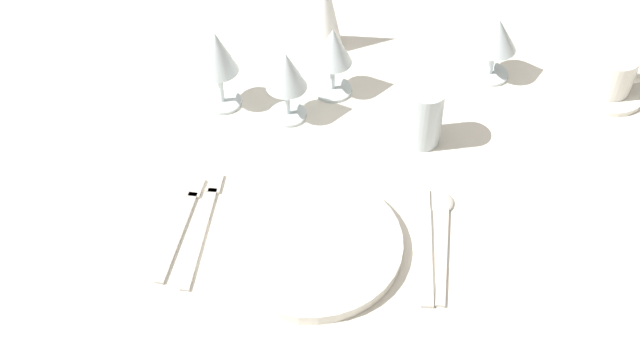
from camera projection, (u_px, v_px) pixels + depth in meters
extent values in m
cube|color=silver|center=(350.00, 142.00, 1.36)|extent=(1.80, 1.10, 0.04)
cube|color=silver|center=(370.00, 11.00, 1.82)|extent=(1.80, 0.01, 0.18)
cylinder|color=brown|center=(45.00, 100.00, 2.00)|extent=(0.07, 0.07, 0.70)
cylinder|color=white|center=(311.00, 244.00, 1.17)|extent=(0.27, 0.27, 0.02)
cube|color=beige|center=(199.00, 237.00, 1.19)|extent=(0.01, 0.20, 0.00)
cube|color=beige|center=(215.00, 184.00, 1.26)|extent=(0.02, 0.04, 0.00)
cube|color=beige|center=(177.00, 236.00, 1.19)|extent=(0.02, 0.18, 0.00)
cube|color=beige|center=(196.00, 188.00, 1.26)|extent=(0.02, 0.04, 0.00)
cube|color=beige|center=(426.00, 255.00, 1.17)|extent=(0.03, 0.18, 0.00)
cube|color=beige|center=(425.00, 203.00, 1.24)|extent=(0.02, 0.06, 0.00)
cube|color=beige|center=(442.00, 255.00, 1.17)|extent=(0.02, 0.18, 0.00)
ellipsoid|color=beige|center=(445.00, 203.00, 1.24)|extent=(0.03, 0.04, 0.01)
cylinder|color=white|center=(605.00, 90.00, 1.42)|extent=(0.14, 0.14, 0.01)
cylinder|color=white|center=(611.00, 72.00, 1.39)|extent=(0.08, 0.08, 0.07)
torus|color=white|center=(636.00, 72.00, 1.39)|extent=(0.05, 0.01, 0.05)
cylinder|color=silver|center=(489.00, 74.00, 1.45)|extent=(0.07, 0.07, 0.01)
cylinder|color=silver|center=(492.00, 60.00, 1.43)|extent=(0.01, 0.01, 0.06)
cone|color=silver|center=(497.00, 34.00, 1.39)|extent=(0.08, 0.08, 0.06)
cylinder|color=silver|center=(288.00, 114.00, 1.38)|extent=(0.06, 0.06, 0.01)
cylinder|color=silver|center=(287.00, 100.00, 1.35)|extent=(0.01, 0.01, 0.06)
cone|color=silver|center=(286.00, 70.00, 1.31)|extent=(0.07, 0.07, 0.07)
cylinder|color=silver|center=(223.00, 102.00, 1.40)|extent=(0.07, 0.07, 0.01)
cylinder|color=silver|center=(221.00, 86.00, 1.37)|extent=(0.01, 0.01, 0.07)
cone|color=silver|center=(217.00, 52.00, 1.32)|extent=(0.07, 0.07, 0.08)
cylinder|color=silver|center=(332.00, 89.00, 1.42)|extent=(0.07, 0.07, 0.01)
cylinder|color=silver|center=(332.00, 75.00, 1.40)|extent=(0.01, 0.01, 0.06)
cone|color=silver|center=(333.00, 46.00, 1.36)|extent=(0.07, 0.07, 0.07)
cylinder|color=silver|center=(424.00, 115.00, 1.30)|extent=(0.06, 0.06, 0.11)
cone|color=white|center=(325.00, 9.00, 1.46)|extent=(0.07, 0.07, 0.16)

